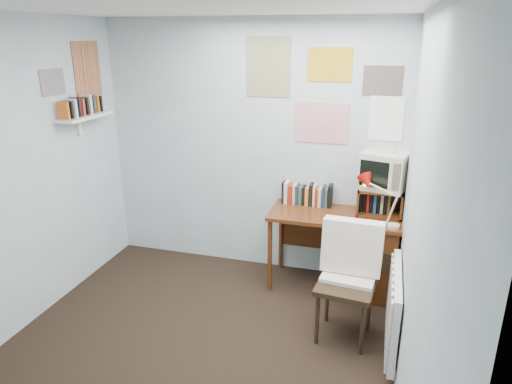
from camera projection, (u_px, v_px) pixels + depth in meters
ground at (183, 368)px, 3.37m from camera, size 3.50×3.50×0.00m
back_wall at (250, 149)px, 4.55m from camera, size 3.00×0.02×2.50m
right_wall at (416, 237)px, 2.57m from camera, size 0.02×3.50×2.50m
ceiling at (160, 3)px, 2.55m from camera, size 3.00×3.50×0.02m
desk at (362, 252)px, 4.28m from camera, size 1.20×0.55×0.76m
desk_chair at (346, 286)px, 3.57m from camera, size 0.52×0.50×0.93m
desk_lamp at (395, 207)px, 3.87m from camera, size 0.28×0.25×0.38m
tv_riser at (380, 201)px, 4.19m from camera, size 0.40×0.30×0.25m
crt_tv at (385, 168)px, 4.10m from camera, size 0.47×0.45×0.37m
book_row at (313, 194)px, 4.42m from camera, size 0.60×0.14×0.22m
radiator at (394, 309)px, 3.35m from camera, size 0.09×0.80×0.60m
wall_shelf at (85, 116)px, 4.20m from camera, size 0.20×0.62×0.24m
posters_back at (323, 91)px, 4.17m from camera, size 1.20×0.01×0.90m
posters_left at (71, 74)px, 4.11m from camera, size 0.01×0.70×0.60m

